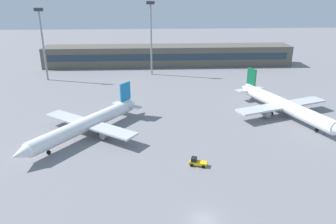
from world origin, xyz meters
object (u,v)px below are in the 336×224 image
object	(u,v)px
airplane_mid	(285,106)
floodlight_tower_west	(151,34)
baggage_tug_yellow	(197,162)
floodlight_tower_east	(43,40)
airplane_near	(86,125)

from	to	relation	value
airplane_mid	floodlight_tower_west	size ratio (longest dim) A/B	1.38
baggage_tug_yellow	floodlight_tower_east	size ratio (longest dim) A/B	0.14
floodlight_tower_east	airplane_near	bearing A→B (deg)	-65.23
airplane_mid	floodlight_tower_west	distance (m)	62.77
floodlight_tower_west	floodlight_tower_east	world-z (taller)	floodlight_tower_west
floodlight_tower_west	airplane_near	bearing A→B (deg)	-105.71
baggage_tug_yellow	floodlight_tower_east	world-z (taller)	floodlight_tower_east
baggage_tug_yellow	floodlight_tower_west	distance (m)	76.72
floodlight_tower_west	floodlight_tower_east	distance (m)	41.27
airplane_near	floodlight_tower_west	size ratio (longest dim) A/B	1.17
airplane_mid	floodlight_tower_east	bearing A→B (deg)	151.44
airplane_near	airplane_mid	bearing A→B (deg)	10.61
baggage_tug_yellow	floodlight_tower_west	world-z (taller)	floodlight_tower_west
baggage_tug_yellow	airplane_near	bearing A→B (deg)	148.21
airplane_near	floodlight_tower_west	xyz separation A→B (m)	(16.55, 58.82, 13.54)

